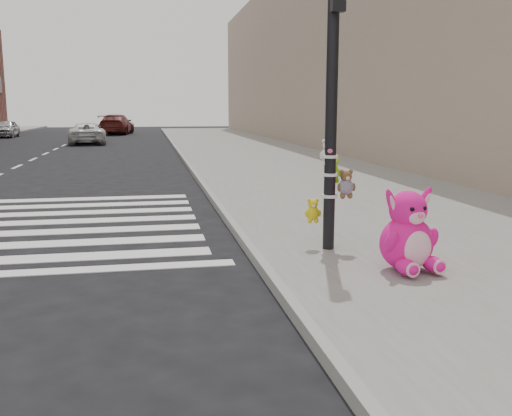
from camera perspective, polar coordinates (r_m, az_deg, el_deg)
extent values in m
plane|color=black|center=(6.07, -11.56, -10.44)|extent=(120.00, 120.00, 0.00)
cube|color=slate|center=(16.56, 6.41, 2.90)|extent=(7.00, 80.00, 0.14)
cube|color=gray|center=(15.89, -5.58, 2.61)|extent=(0.12, 80.00, 0.15)
cube|color=gray|center=(27.86, 11.57, 15.78)|extent=(5.00, 60.00, 10.00)
cylinder|color=black|center=(7.89, 7.55, 10.21)|extent=(0.16, 0.16, 4.00)
cylinder|color=white|center=(7.98, 7.35, 1.20)|extent=(0.22, 0.22, 0.04)
cylinder|color=white|center=(7.94, 7.40, 3.34)|extent=(0.22, 0.22, 0.04)
cylinder|color=white|center=(7.92, 7.44, 5.14)|extent=(0.22, 0.22, 0.04)
ellipsoid|color=#FF1593|center=(6.91, 14.83, -5.99)|extent=(0.27, 0.38, 0.19)
ellipsoid|color=#FF1593|center=(7.13, 17.31, -5.63)|extent=(0.27, 0.38, 0.19)
ellipsoid|color=#FF1593|center=(7.19, 14.81, -3.42)|extent=(0.75, 0.67, 0.67)
ellipsoid|color=#F9BFD1|center=(7.02, 15.88, -3.97)|extent=(0.39, 0.19, 0.44)
sphere|color=#FF1593|center=(7.11, 14.96, -0.15)|extent=(0.53, 0.53, 0.46)
ellipsoid|color=#FF1593|center=(7.00, 13.49, 0.28)|extent=(0.33, 0.15, 0.46)
ellipsoid|color=#FF1593|center=(7.24, 16.23, 0.47)|extent=(0.33, 0.15, 0.46)
imported|color=silver|center=(35.14, -16.54, 7.17)|extent=(2.44, 4.60, 1.23)
imported|color=#5A1C19|center=(47.35, -13.78, 8.13)|extent=(2.81, 5.62, 1.57)
imported|color=#B6B6BC|center=(44.90, -23.76, 7.28)|extent=(1.51, 3.69, 1.25)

